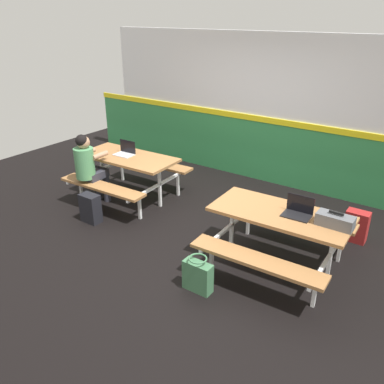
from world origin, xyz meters
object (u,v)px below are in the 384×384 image
object	(u,v)px
laptop_dark	(298,211)
backpack_dark	(356,226)
laptop_silver	(125,152)
tote_bag_bright	(198,276)
picnic_table_right	(279,225)
student_nearer	(89,164)
picnic_table_left	(129,166)
satchel_spare	(91,208)
toolbox_grey	(335,221)

from	to	relation	value
laptop_dark	backpack_dark	distance (m)	1.35
laptop_silver	tote_bag_bright	size ratio (longest dim) A/B	0.76
picnic_table_right	student_nearer	size ratio (longest dim) A/B	1.37
picnic_table_left	satchel_spare	size ratio (longest dim) A/B	3.75
laptop_silver	backpack_dark	bearing A→B (deg)	11.41
picnic_table_right	laptop_dark	bearing A→B (deg)	13.51
picnic_table_left	student_nearer	bearing A→B (deg)	-118.05
laptop_silver	tote_bag_bright	xyz separation A→B (m)	(2.43, -1.42, -0.59)
laptop_dark	backpack_dark	bearing A→B (deg)	68.50
laptop_dark	toolbox_grey	size ratio (longest dim) A/B	0.82
backpack_dark	laptop_dark	bearing A→B (deg)	-111.50
tote_bag_bright	satchel_spare	size ratio (longest dim) A/B	0.98
laptop_silver	backpack_dark	world-z (taller)	laptop_silver
picnic_table_left	satchel_spare	world-z (taller)	picnic_table_left
laptop_silver	backpack_dark	size ratio (longest dim) A/B	0.75
picnic_table_left	laptop_dark	size ratio (longest dim) A/B	5.03
laptop_silver	toolbox_grey	bearing A→B (deg)	-7.02
student_nearer	tote_bag_bright	distance (m)	2.81
student_nearer	backpack_dark	size ratio (longest dim) A/B	2.74
picnic_table_left	toolbox_grey	world-z (taller)	toolbox_grey
student_nearer	tote_bag_bright	xyz separation A→B (m)	(2.64, -0.82, -0.51)
picnic_table_left	student_nearer	size ratio (longest dim) A/B	1.37
picnic_table_right	student_nearer	distance (m)	3.17
backpack_dark	satchel_spare	world-z (taller)	same
picnic_table_left	tote_bag_bright	xyz separation A→B (m)	(2.34, -1.39, -0.38)
toolbox_grey	tote_bag_bright	world-z (taller)	toolbox_grey
student_nearer	laptop_dark	distance (m)	3.35
picnic_table_right	satchel_spare	bearing A→B (deg)	-168.97
laptop_silver	student_nearer	bearing A→B (deg)	-109.55
laptop_dark	backpack_dark	size ratio (longest dim) A/B	0.75
backpack_dark	picnic_table_right	bearing A→B (deg)	-118.18
picnic_table_right	tote_bag_bright	bearing A→B (deg)	-118.38
student_nearer	laptop_silver	distance (m)	0.64
picnic_table_left	toolbox_grey	bearing A→B (deg)	-6.65
laptop_dark	picnic_table_right	bearing A→B (deg)	-166.49
student_nearer	laptop_silver	size ratio (longest dim) A/B	3.68
laptop_silver	satchel_spare	size ratio (longest dim) A/B	0.75
picnic_table_right	laptop_dark	distance (m)	0.29
student_nearer	picnic_table_left	bearing A→B (deg)	61.95
picnic_table_left	laptop_silver	size ratio (longest dim) A/B	5.03
laptop_dark	tote_bag_bright	bearing A→B (deg)	-125.02
picnic_table_left	laptop_silver	bearing A→B (deg)	159.10
picnic_table_left	laptop_silver	distance (m)	0.24
toolbox_grey	tote_bag_bright	size ratio (longest dim) A/B	0.93
picnic_table_right	toolbox_grey	distance (m)	0.66
student_nearer	laptop_silver	xyz separation A→B (m)	(0.21, 0.60, 0.08)
picnic_table_left	satchel_spare	xyz separation A→B (m)	(0.11, -0.96, -0.36)
laptop_silver	toolbox_grey	world-z (taller)	laptop_silver
laptop_dark	satchel_spare	distance (m)	3.04
backpack_dark	tote_bag_bright	world-z (taller)	backpack_dark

